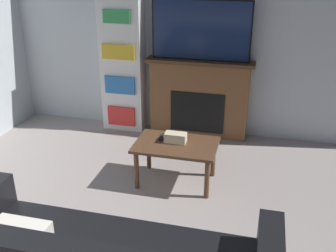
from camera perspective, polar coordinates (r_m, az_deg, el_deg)
The scene contains 7 objects.
wall_back at distance 5.08m, azimuth 3.12°, elevation 13.73°, with size 5.73×0.06×2.70m.
fireplace at distance 5.13m, azimuth 4.51°, elevation 4.10°, with size 1.37×0.28×1.01m.
tv at distance 4.89m, azimuth 4.80°, elevation 13.66°, with size 1.22×0.03×0.73m.
coffee_table at distance 4.05m, azimuth 1.18°, elevation -3.42°, with size 0.84×0.56×0.45m.
tissue_box at distance 4.03m, azimuth 1.10°, elevation -1.69°, with size 0.22×0.12×0.10m.
remote_control at distance 4.13m, azimuth -0.81°, elevation -1.62°, with size 0.04×0.15×0.02m.
bookshelf at distance 5.26m, azimuth -6.58°, elevation 8.59°, with size 0.56×0.29×1.75m.
Camera 1 is at (0.95, -1.06, 2.23)m, focal length 42.00 mm.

